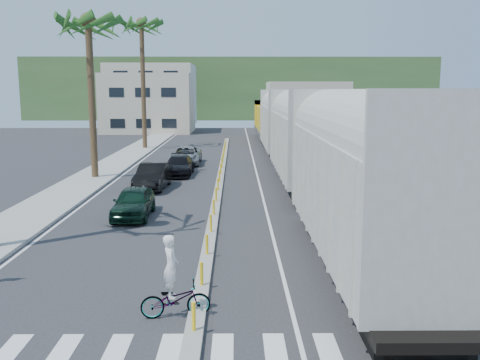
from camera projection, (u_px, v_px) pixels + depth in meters
ground at (197, 318)px, 13.77m from camera, size 140.00×140.00×0.00m
sidewalk at (103, 171)px, 38.34m from camera, size 3.00×90.00×0.15m
rails at (287, 165)px, 41.42m from camera, size 1.56×100.00×0.06m
median at (219, 183)px, 33.44m from camera, size 0.45×60.00×0.85m
crosswalk at (190, 356)px, 11.80m from camera, size 14.00×2.20×0.01m
lane_markings at (192, 172)px, 38.40m from camera, size 9.42×90.00×0.01m
freight_train at (293, 132)px, 37.27m from camera, size 3.00×60.94×5.85m
palm_trees at (94, 11)px, 34.28m from camera, size 3.50×37.20×13.75m
buildings at (188, 99)px, 83.64m from camera, size 38.00×27.00×10.00m
hillside at (231, 89)px, 111.37m from camera, size 80.00×20.00×12.00m
car_lead at (133, 202)px, 24.65m from camera, size 1.70×4.12×1.40m
car_second at (153, 176)px, 31.74m from camera, size 2.12×4.73×1.50m
car_third at (179, 166)px, 36.74m from camera, size 2.07×4.70×1.34m
car_rear at (186, 155)px, 42.26m from camera, size 2.37×5.04×1.39m
cyclist at (174, 291)px, 13.76m from camera, size 1.21×2.00×2.20m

